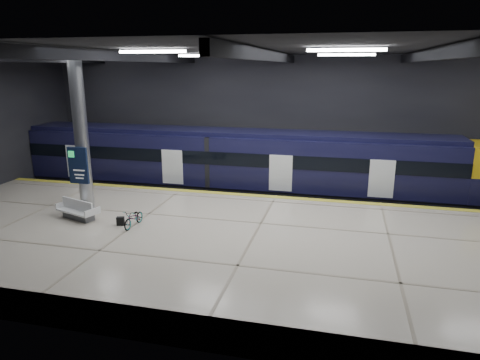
% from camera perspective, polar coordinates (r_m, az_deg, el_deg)
% --- Properties ---
extents(ground, '(30.00, 30.00, 0.00)m').
position_cam_1_polar(ground, '(19.04, 3.34, -7.82)').
color(ground, black).
rests_on(ground, ground).
extents(room_shell, '(30.10, 16.10, 8.05)m').
position_cam_1_polar(room_shell, '(17.65, 3.62, 9.58)').
color(room_shell, black).
rests_on(room_shell, ground).
extents(platform, '(30.00, 11.00, 1.10)m').
position_cam_1_polar(platform, '(16.57, 1.79, -9.31)').
color(platform, '#BEB5A1').
rests_on(platform, ground).
extents(safety_strip, '(30.00, 0.40, 0.01)m').
position_cam_1_polar(safety_strip, '(21.22, 4.72, -2.26)').
color(safety_strip, gold).
rests_on(safety_strip, platform).
extents(rails, '(30.00, 1.52, 0.16)m').
position_cam_1_polar(rails, '(24.13, 5.70, -2.71)').
color(rails, gray).
rests_on(rails, ground).
extents(train, '(29.40, 2.84, 3.79)m').
position_cam_1_polar(train, '(23.78, 3.06, 2.02)').
color(train, black).
rests_on(train, ground).
extents(bench, '(2.07, 1.36, 0.85)m').
position_cam_1_polar(bench, '(19.33, -20.77, -4.02)').
color(bench, '#595B60').
rests_on(bench, platform).
extents(bicycle, '(0.55, 1.40, 0.73)m').
position_cam_1_polar(bicycle, '(17.74, -13.98, -4.93)').
color(bicycle, '#99999E').
rests_on(bicycle, platform).
extents(pannier_bag, '(0.34, 0.25, 0.35)m').
position_cam_1_polar(pannier_bag, '(18.08, -15.64, -5.30)').
color(pannier_bag, black).
rests_on(pannier_bag, platform).
extents(info_column, '(0.90, 0.78, 6.90)m').
position_cam_1_polar(info_column, '(19.89, -20.46, 5.62)').
color(info_column, '#9EA0A5').
rests_on(info_column, platform).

